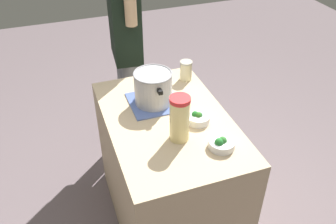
{
  "coord_description": "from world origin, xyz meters",
  "views": [
    {
      "loc": [
        -1.57,
        0.56,
        2.16
      ],
      "look_at": [
        0.0,
        0.0,
        0.94
      ],
      "focal_mm": 38.57,
      "sensor_mm": 36.0,
      "label": 1
    }
  ],
  "objects": [
    {
      "name": "ground_plane",
      "position": [
        0.0,
        0.0,
        0.0
      ],
      "size": [
        8.0,
        8.0,
        0.0
      ],
      "primitive_type": "plane",
      "color": "slate"
    },
    {
      "name": "broccoli_bowl_front",
      "position": [
        -0.08,
        -0.15,
        0.92
      ],
      "size": [
        0.13,
        0.13,
        0.07
      ],
      "color": "silver",
      "rests_on": "counter_slab"
    },
    {
      "name": "cooking_pot",
      "position": [
        0.19,
        0.03,
        1.01
      ],
      "size": [
        0.3,
        0.23,
        0.2
      ],
      "color": "#B7B7BC",
      "rests_on": "dish_cloth"
    },
    {
      "name": "lemonade_pitcher",
      "position": [
        -0.18,
        -0.0,
        1.02
      ],
      "size": [
        0.11,
        0.11,
        0.26
      ],
      "color": "#F3DE92",
      "rests_on": "counter_slab"
    },
    {
      "name": "person_cook",
      "position": [
        0.87,
        0.02,
        0.95
      ],
      "size": [
        0.5,
        0.23,
        1.71
      ],
      "color": "slate",
      "rests_on": "ground_plane"
    },
    {
      "name": "dish_cloth",
      "position": [
        0.19,
        0.03,
        0.9
      ],
      "size": [
        0.3,
        0.29,
        0.01
      ],
      "primitive_type": "cube",
      "color": "#5369AB",
      "rests_on": "counter_slab"
    },
    {
      "name": "counter_slab",
      "position": [
        0.0,
        0.0,
        0.45
      ],
      "size": [
        1.08,
        0.7,
        0.89
      ],
      "primitive_type": "cube",
      "color": "tan",
      "rests_on": "ground_plane"
    },
    {
      "name": "mason_jar",
      "position": [
        0.38,
        -0.26,
        0.96
      ],
      "size": [
        0.08,
        0.08,
        0.14
      ],
      "color": "beige",
      "rests_on": "counter_slab"
    },
    {
      "name": "broccoli_bowl_center",
      "position": [
        -0.32,
        -0.18,
        0.92
      ],
      "size": [
        0.14,
        0.14,
        0.07
      ],
      "color": "silver",
      "rests_on": "counter_slab"
    }
  ]
}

